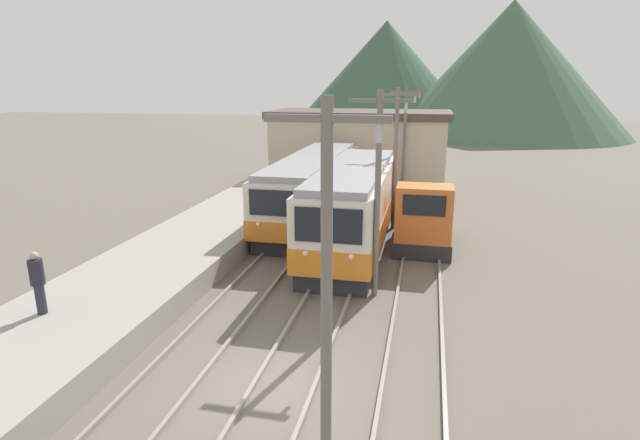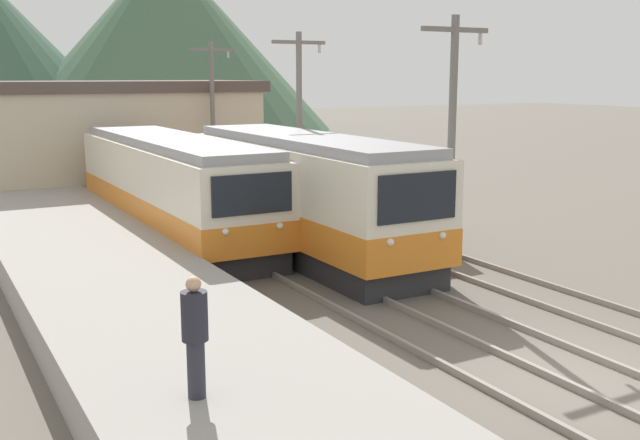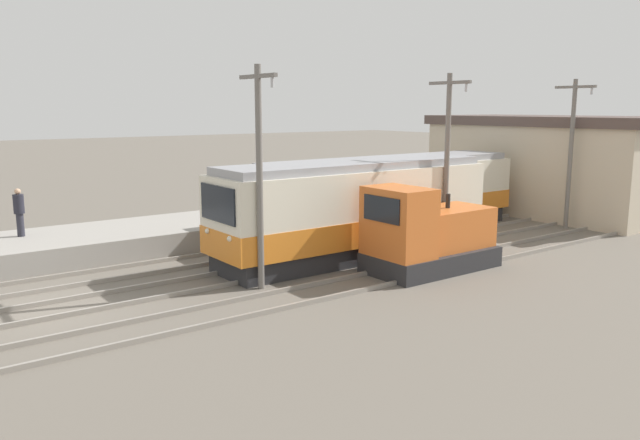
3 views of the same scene
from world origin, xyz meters
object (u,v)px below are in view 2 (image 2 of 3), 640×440
commuter_train_center (306,199)px  person_on_platform (195,332)px  shunting_locomotive (375,203)px  catenary_mast_distant (213,113)px  commuter_train_left (172,190)px  catenary_mast_far (299,124)px  catenary_mast_mid (452,142)px

commuter_train_center → person_on_platform: (-7.18, -10.15, 0.14)m
shunting_locomotive → catenary_mast_distant: 11.24m
commuter_train_center → catenary_mast_distant: (1.51, 11.60, 2.05)m
commuter_train_center → catenary_mast_distant: bearing=82.6°
commuter_train_left → person_on_platform: size_ratio=7.55×
commuter_train_left → commuter_train_center: (2.80, -4.40, 0.10)m
commuter_train_left → catenary_mast_far: bearing=-14.2°
catenary_mast_far → person_on_platform: catenary_mast_far is taller
shunting_locomotive → catenary_mast_distant: size_ratio=0.69×
commuter_train_center → shunting_locomotive: (3.00, 0.76, -0.48)m
commuter_train_center → catenary_mast_far: catenary_mast_far is taller
commuter_train_left → catenary_mast_mid: size_ratio=1.98×
catenary_mast_far → catenary_mast_distant: (0.00, 8.29, 0.00)m
shunting_locomotive → commuter_train_center: bearing=-165.9°
shunting_locomotive → catenary_mast_mid: (-1.49, -5.74, 2.53)m
commuter_train_left → catenary_mast_far: size_ratio=1.98×
shunting_locomotive → catenary_mast_mid: bearing=-104.6°
commuter_train_left → catenary_mast_far: (4.31, -1.09, 2.15)m
person_on_platform → catenary_mast_distant: bearing=68.2°
commuter_train_left → catenary_mast_distant: bearing=59.1°
commuter_train_left → person_on_platform: 15.19m
catenary_mast_distant → commuter_train_left: bearing=-120.9°
catenary_mast_far → commuter_train_center: bearing=-114.5°
catenary_mast_distant → catenary_mast_far: bearing=-90.0°
commuter_train_left → person_on_platform: commuter_train_left is taller
person_on_platform → catenary_mast_mid: bearing=30.8°
commuter_train_left → commuter_train_center: bearing=-57.5°
commuter_train_left → person_on_platform: (-4.38, -14.55, 0.25)m
commuter_train_center → catenary_mast_far: 4.17m
shunting_locomotive → catenary_mast_far: 3.89m
shunting_locomotive → person_on_platform: 14.93m
catenary_mast_distant → commuter_train_center: bearing=-97.4°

